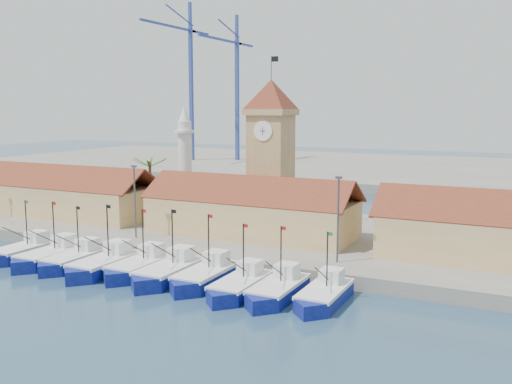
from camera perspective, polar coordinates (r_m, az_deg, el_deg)
The scene contains 21 objects.
ground at distance 56.65m, azimuth -9.67°, elevation -9.65°, with size 400.00×400.00×0.00m, color navy.
quay at distance 76.50m, azimuth 0.85°, elevation -4.21°, with size 140.00×32.00×1.50m, color gray.
terminal at distance 157.70m, azimuth 14.26°, elevation 2.14°, with size 240.00×80.00×2.00m, color gray.
boat_0 at distance 72.32m, azimuth -22.35°, elevation -5.59°, with size 3.46×9.49×7.18m.
boat_1 at distance 68.76m, azimuth -19.97°, elevation -6.15°, with size 3.58×9.80×7.42m.
boat_2 at distance 66.49m, azimuth -17.79°, elevation -6.56°, with size 3.43×9.39×7.10m.
boat_3 at distance 63.30m, azimuth -15.05°, elevation -7.14°, with size 3.71×10.17×7.69m.
boat_4 at distance 61.81m, azimuth -11.65°, elevation -7.43°, with size 3.53×9.66×7.31m.
boat_5 at distance 59.19m, azimuth -8.80°, elevation -8.03°, with size 3.70×10.13×7.67m.
boat_6 at distance 57.43m, azimuth -5.18°, elevation -8.50°, with size 3.58×9.80×7.42m.
boat_7 at distance 54.41m, azimuth -1.67°, elevation -9.48°, with size 3.40×9.31×7.05m.
boat_8 at distance 53.22m, azimuth 2.11°, elevation -9.89°, with size 3.42×9.37×7.09m.
boat_9 at distance 52.23m, azimuth 6.77°, elevation -10.33°, with size 3.30×9.05×6.85m.
hall_left at distance 91.01m, azimuth -18.84°, elevation -0.56°, with size 31.20×10.13×7.61m.
hall_center at distance 72.32m, azimuth -0.49°, elevation -2.32°, with size 27.04×10.13×7.61m.
clock_tower at distance 76.67m, azimuth 1.51°, elevation 4.30°, with size 5.80×5.80×22.70m.
minaret at distance 85.83m, azimuth -7.10°, elevation 3.17°, with size 3.00×3.00×16.30m.
palm_tree at distance 87.42m, azimuth -10.53°, elevation 0.89°, with size 5.60×5.03×8.39m.
lamp_posts at distance 64.69m, azimuth -3.25°, elevation -1.37°, with size 80.70×0.25×9.03m.
crane_blue_far at distance 171.50m, azimuth -6.79°, elevation 11.70°, with size 1.00×33.69×45.89m.
crane_blue_near at distance 170.62m, azimuth -2.10°, elevation 11.05°, with size 1.00×31.17×42.35m.
Camera 1 is at (31.69, -43.61, 17.41)m, focal length 40.00 mm.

